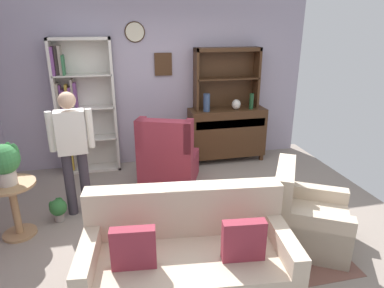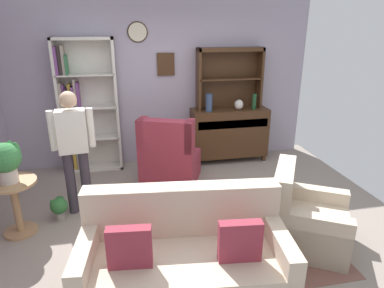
{
  "view_description": "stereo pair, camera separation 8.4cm",
  "coord_description": "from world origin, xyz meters",
  "px_view_note": "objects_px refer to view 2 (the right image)",
  "views": [
    {
      "loc": [
        -0.73,
        -3.41,
        2.29
      ],
      "look_at": [
        0.1,
        0.2,
        0.95
      ],
      "focal_mm": 31.35,
      "sensor_mm": 36.0,
      "label": 1
    },
    {
      "loc": [
        -0.64,
        -3.43,
        2.29
      ],
      "look_at": [
        0.1,
        0.2,
        0.95
      ],
      "focal_mm": 31.35,
      "sensor_mm": 36.0,
      "label": 2
    }
  ],
  "objects_px": {
    "couch_floral": "(184,259)",
    "coffee_table": "(168,212)",
    "sideboard_hutch": "(229,70)",
    "bottle_wine": "(254,101)",
    "armchair_floral": "(305,221)",
    "bookshelf": "(84,107)",
    "vase_tall": "(209,103)",
    "plant_stand": "(15,202)",
    "potted_plant_small": "(59,207)",
    "book_stack": "(169,206)",
    "vase_round": "(239,105)",
    "sideboard": "(229,132)",
    "person_reading": "(74,145)",
    "potted_plant_large": "(6,160)",
    "wingback_chair": "(170,160)"
  },
  "relations": [
    {
      "from": "couch_floral",
      "to": "potted_plant_large",
      "type": "distance_m",
      "value": 2.19
    },
    {
      "from": "book_stack",
      "to": "vase_round",
      "type": "bearing_deg",
      "value": 54.71
    },
    {
      "from": "potted_plant_small",
      "to": "book_stack",
      "type": "distance_m",
      "value": 1.49
    },
    {
      "from": "bookshelf",
      "to": "coffee_table",
      "type": "relative_size",
      "value": 2.62
    },
    {
      "from": "sideboard",
      "to": "coffee_table",
      "type": "bearing_deg",
      "value": -122.42
    },
    {
      "from": "bottle_wine",
      "to": "coffee_table",
      "type": "distance_m",
      "value": 2.78
    },
    {
      "from": "couch_floral",
      "to": "plant_stand",
      "type": "distance_m",
      "value": 2.11
    },
    {
      "from": "vase_round",
      "to": "bookshelf",
      "type": "bearing_deg",
      "value": 176.52
    },
    {
      "from": "sideboard_hutch",
      "to": "coffee_table",
      "type": "bearing_deg",
      "value": -121.15
    },
    {
      "from": "vase_tall",
      "to": "sideboard",
      "type": "bearing_deg",
      "value": 11.63
    },
    {
      "from": "book_stack",
      "to": "coffee_table",
      "type": "bearing_deg",
      "value": 113.6
    },
    {
      "from": "bottle_wine",
      "to": "person_reading",
      "type": "distance_m",
      "value": 3.02
    },
    {
      "from": "sideboard_hutch",
      "to": "vase_tall",
      "type": "height_order",
      "value": "sideboard_hutch"
    },
    {
      "from": "bookshelf",
      "to": "sideboard",
      "type": "xyz_separation_m",
      "value": [
        2.38,
        -0.09,
        -0.55
      ]
    },
    {
      "from": "potted_plant_large",
      "to": "couch_floral",
      "type": "bearing_deg",
      "value": -35.6
    },
    {
      "from": "wingback_chair",
      "to": "book_stack",
      "type": "height_order",
      "value": "wingback_chair"
    },
    {
      "from": "wingback_chair",
      "to": "person_reading",
      "type": "distance_m",
      "value": 1.45
    },
    {
      "from": "sideboard",
      "to": "book_stack",
      "type": "height_order",
      "value": "sideboard"
    },
    {
      "from": "armchair_floral",
      "to": "potted_plant_small",
      "type": "xyz_separation_m",
      "value": [
        -2.69,
        1.06,
        -0.12
      ]
    },
    {
      "from": "vase_tall",
      "to": "vase_round",
      "type": "xyz_separation_m",
      "value": [
        0.52,
        0.01,
        -0.06
      ]
    },
    {
      "from": "potted_plant_large",
      "to": "book_stack",
      "type": "height_order",
      "value": "potted_plant_large"
    },
    {
      "from": "person_reading",
      "to": "bottle_wine",
      "type": "bearing_deg",
      "value": 23.38
    },
    {
      "from": "vase_round",
      "to": "bottle_wine",
      "type": "height_order",
      "value": "bottle_wine"
    },
    {
      "from": "sideboard_hutch",
      "to": "vase_tall",
      "type": "xyz_separation_m",
      "value": [
        -0.39,
        -0.19,
        -0.49
      ]
    },
    {
      "from": "sideboard",
      "to": "wingback_chair",
      "type": "bearing_deg",
      "value": -147.23
    },
    {
      "from": "potted_plant_small",
      "to": "bottle_wine",
      "type": "bearing_deg",
      "value": 24.04
    },
    {
      "from": "bookshelf",
      "to": "potted_plant_large",
      "type": "bearing_deg",
      "value": -110.61
    },
    {
      "from": "vase_round",
      "to": "potted_plant_small",
      "type": "bearing_deg",
      "value": -153.59
    },
    {
      "from": "sideboard_hutch",
      "to": "couch_floral",
      "type": "xyz_separation_m",
      "value": [
        -1.32,
        -2.98,
        -1.25
      ]
    },
    {
      "from": "sideboard_hutch",
      "to": "potted_plant_large",
      "type": "distance_m",
      "value": 3.56
    },
    {
      "from": "bottle_wine",
      "to": "couch_floral",
      "type": "xyz_separation_m",
      "value": [
        -1.71,
        -2.78,
        -0.74
      ]
    },
    {
      "from": "sideboard",
      "to": "vase_tall",
      "type": "distance_m",
      "value": 0.68
    },
    {
      "from": "armchair_floral",
      "to": "coffee_table",
      "type": "relative_size",
      "value": 1.32
    },
    {
      "from": "sideboard_hutch",
      "to": "book_stack",
      "type": "distance_m",
      "value": 2.86
    },
    {
      "from": "sideboard",
      "to": "person_reading",
      "type": "relative_size",
      "value": 0.83
    },
    {
      "from": "sideboard",
      "to": "book_stack",
      "type": "xyz_separation_m",
      "value": [
        -1.35,
        -2.15,
        -0.06
      ]
    },
    {
      "from": "coffee_table",
      "to": "book_stack",
      "type": "xyz_separation_m",
      "value": [
        0.01,
        -0.02,
        0.09
      ]
    },
    {
      "from": "bottle_wine",
      "to": "potted_plant_small",
      "type": "xyz_separation_m",
      "value": [
        -3.01,
        -1.34,
        -0.88
      ]
    },
    {
      "from": "armchair_floral",
      "to": "person_reading",
      "type": "distance_m",
      "value": 2.8
    },
    {
      "from": "bookshelf",
      "to": "potted_plant_large",
      "type": "relative_size",
      "value": 4.64
    },
    {
      "from": "vase_tall",
      "to": "plant_stand",
      "type": "bearing_deg",
      "value": -149.33
    },
    {
      "from": "sideboard_hutch",
      "to": "bottle_wine",
      "type": "distance_m",
      "value": 0.67
    },
    {
      "from": "couch_floral",
      "to": "coffee_table",
      "type": "bearing_deg",
      "value": 93.08
    },
    {
      "from": "plant_stand",
      "to": "person_reading",
      "type": "distance_m",
      "value": 0.89
    },
    {
      "from": "coffee_table",
      "to": "sideboard",
      "type": "bearing_deg",
      "value": 57.58
    },
    {
      "from": "plant_stand",
      "to": "coffee_table",
      "type": "bearing_deg",
      "value": -16.48
    },
    {
      "from": "armchair_floral",
      "to": "wingback_chair",
      "type": "distance_m",
      "value": 2.14
    },
    {
      "from": "couch_floral",
      "to": "book_stack",
      "type": "relative_size",
      "value": 8.87
    },
    {
      "from": "potted_plant_small",
      "to": "coffee_table",
      "type": "distance_m",
      "value": 1.46
    },
    {
      "from": "wingback_chair",
      "to": "potted_plant_small",
      "type": "height_order",
      "value": "wingback_chair"
    }
  ]
}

